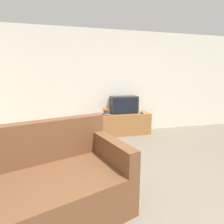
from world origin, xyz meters
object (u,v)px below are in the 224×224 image
at_px(book_stack, 106,112).
at_px(remote_on_stand, 142,113).
at_px(television, 124,105).
at_px(couch, 33,193).
at_px(tv_stand, 124,124).

bearing_deg(book_stack, remote_on_stand, -2.27).
distance_m(book_stack, remote_on_stand, 0.92).
distance_m(television, couch, 3.10).
relative_size(couch, remote_on_stand, 10.78).
relative_size(tv_stand, book_stack, 6.33).
distance_m(television, book_stack, 0.52).
bearing_deg(couch, remote_on_stand, 29.59).
distance_m(tv_stand, television, 0.49).
bearing_deg(couch, television, 37.44).
bearing_deg(remote_on_stand, tv_stand, 168.76).
bearing_deg(remote_on_stand, television, 161.68).
distance_m(tv_stand, couch, 3.02).
relative_size(couch, book_stack, 10.02).
xyz_separation_m(tv_stand, book_stack, (-0.48, -0.05, 0.35)).
height_order(couch, remote_on_stand, couch).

